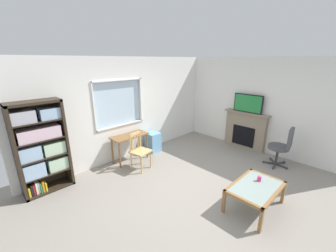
% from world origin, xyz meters
% --- Properties ---
extents(ground, '(6.56, 5.66, 0.02)m').
position_xyz_m(ground, '(0.00, 0.00, -0.01)').
color(ground, gray).
extents(wall_back_with_window, '(5.56, 0.15, 2.62)m').
position_xyz_m(wall_back_with_window, '(0.03, 2.33, 1.30)').
color(wall_back_with_window, white).
rests_on(wall_back_with_window, ground).
extents(wall_right, '(0.12, 4.86, 2.62)m').
position_xyz_m(wall_right, '(2.84, 0.00, 1.31)').
color(wall_right, white).
rests_on(wall_right, ground).
extents(bookshelf, '(0.90, 0.38, 1.84)m').
position_xyz_m(bookshelf, '(-2.20, 2.08, 0.94)').
color(bookshelf, '#2D2319').
rests_on(bookshelf, ground).
extents(desk_under_window, '(0.95, 0.44, 0.70)m').
position_xyz_m(desk_under_window, '(-0.24, 1.98, 0.59)').
color(desk_under_window, brown).
rests_on(desk_under_window, ground).
extents(wooden_chair, '(0.49, 0.48, 0.90)m').
position_xyz_m(wooden_chair, '(-0.32, 1.46, 0.46)').
color(wooden_chair, tan).
rests_on(wooden_chair, ground).
extents(plastic_drawer_unit, '(0.35, 0.40, 0.55)m').
position_xyz_m(plastic_drawer_unit, '(0.57, 2.03, 0.28)').
color(plastic_drawer_unit, '#72ADDB').
rests_on(plastic_drawer_unit, ground).
extents(fireplace, '(0.26, 1.29, 1.10)m').
position_xyz_m(fireplace, '(2.69, 0.28, 0.55)').
color(fireplace, gray).
rests_on(fireplace, ground).
extents(tv, '(0.06, 0.83, 0.52)m').
position_xyz_m(tv, '(2.67, 0.28, 1.36)').
color(tv, black).
rests_on(tv, fireplace).
extents(office_chair, '(0.58, 0.58, 1.00)m').
position_xyz_m(office_chair, '(2.25, -0.90, 0.55)').
color(office_chair, '#4C4C51').
rests_on(office_chair, ground).
extents(coffee_table, '(1.05, 0.69, 0.44)m').
position_xyz_m(coffee_table, '(0.27, -1.12, 0.38)').
color(coffee_table, '#8C9E99').
rests_on(coffee_table, ground).
extents(sippy_cup, '(0.07, 0.07, 0.09)m').
position_xyz_m(sippy_cup, '(0.47, -1.08, 0.48)').
color(sippy_cup, '#DB3D84').
rests_on(sippy_cup, coffee_table).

